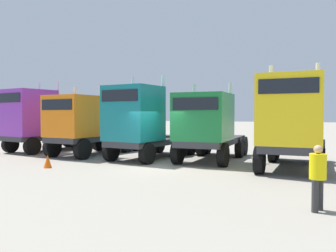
{
  "coord_description": "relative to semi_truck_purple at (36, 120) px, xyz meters",
  "views": [
    {
      "loc": [
        7.1,
        -14.02,
        2.36
      ],
      "look_at": [
        -0.7,
        2.94,
        1.74
      ],
      "focal_mm": 37.39,
      "sensor_mm": 36.0,
      "label": 1
    }
  ],
  "objects": [
    {
      "name": "semi_truck_teal",
      "position": [
        7.83,
        -0.7,
        -0.08
      ],
      "size": [
        3.09,
        5.99,
        4.37
      ],
      "rotation": [
        0.0,
        0.0,
        -1.67
      ],
      "color": "#333338",
      "rests_on": "ground"
    },
    {
      "name": "ground",
      "position": [
        9.49,
        -2.33,
        -2.03
      ],
      "size": [
        200.0,
        200.0,
        0.0
      ],
      "primitive_type": "plane",
      "color": "gray"
    },
    {
      "name": "semi_truck_purple",
      "position": [
        0.0,
        0.0,
        0.0
      ],
      "size": [
        3.39,
        6.07,
        4.45
      ],
      "rotation": [
        0.0,
        0.0,
        -1.73
      ],
      "color": "#333338",
      "rests_on": "ground"
    },
    {
      "name": "semi_truck_green",
      "position": [
        11.18,
        0.07,
        -0.23
      ],
      "size": [
        2.75,
        6.2,
        3.95
      ],
      "rotation": [
        0.0,
        0.0,
        -1.54
      ],
      "color": "#333338",
      "rests_on": "ground"
    },
    {
      "name": "semi_truck_orange",
      "position": [
        3.94,
        -0.41,
        -0.27
      ],
      "size": [
        2.94,
        6.48,
        3.99
      ],
      "rotation": [
        0.0,
        0.0,
        -1.63
      ],
      "color": "#333338",
      "rests_on": "ground"
    },
    {
      "name": "traffic_cone_mid",
      "position": [
        5.35,
        -4.62,
        -1.74
      ],
      "size": [
        0.36,
        0.36,
        0.57
      ],
      "primitive_type": "cone",
      "color": "#F2590C",
      "rests_on": "ground"
    },
    {
      "name": "semi_truck_yellow",
      "position": [
        15.22,
        -1.16,
        0.03
      ],
      "size": [
        2.62,
        6.28,
        4.52
      ],
      "rotation": [
        0.0,
        0.0,
        -1.56
      ],
      "color": "#333338",
      "rests_on": "ground"
    },
    {
      "name": "visitor_in_hivis",
      "position": [
        16.37,
        -7.16,
        -1.09
      ],
      "size": [
        0.52,
        0.52,
        1.62
      ],
      "rotation": [
        0.0,
        0.0,
        5.91
      ],
      "color": "#323232",
      "rests_on": "ground"
    }
  ]
}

